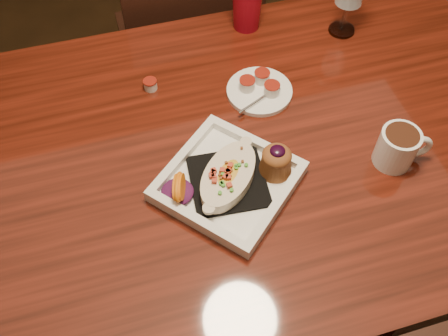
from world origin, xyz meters
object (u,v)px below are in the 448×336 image
object	(u,v)px
table	(252,169)
coffee_mug	(399,147)
plate	(234,177)
chair_far	(190,44)
red_tumbler	(247,4)
saucer	(259,89)

from	to	relation	value
table	coffee_mug	xyz separation A→B (m)	(0.27, -0.12, 0.14)
coffee_mug	plate	bearing A→B (deg)	-173.88
chair_far	red_tumbler	size ratio (longest dim) A/B	7.05
table	red_tumbler	bearing A→B (deg)	74.73
saucer	red_tumbler	world-z (taller)	red_tumbler
chair_far	saucer	size ratio (longest dim) A/B	6.08
chair_far	saucer	xyz separation A→B (m)	(0.06, -0.49, 0.25)
coffee_mug	chair_far	bearing A→B (deg)	121.64
red_tumbler	chair_far	bearing A→B (deg)	112.30
red_tumbler	saucer	bearing A→B (deg)	-100.51
table	chair_far	bearing A→B (deg)	90.00
plate	red_tumbler	distance (m)	0.50
table	red_tumbler	world-z (taller)	red_tumbler
table	saucer	xyz separation A→B (m)	(0.06, 0.14, 0.11)
plate	coffee_mug	world-z (taller)	coffee_mug
chair_far	plate	xyz separation A→B (m)	(-0.07, -0.72, 0.27)
chair_far	red_tumbler	bearing A→B (deg)	112.30
coffee_mug	saucer	xyz separation A→B (m)	(-0.21, 0.26, -0.03)
chair_far	coffee_mug	world-z (taller)	chair_far
saucer	chair_far	bearing A→B (deg)	96.82
coffee_mug	red_tumbler	size ratio (longest dim) A/B	0.87
plate	saucer	xyz separation A→B (m)	(0.13, 0.23, -0.01)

